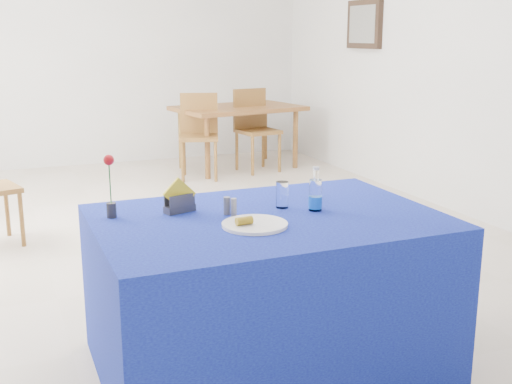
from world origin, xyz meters
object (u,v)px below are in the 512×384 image
plate (255,225)px  water_bottle (315,196)px  blue_table (267,291)px  chair_bg_left (199,129)px  oak_table (238,113)px  chair_bg_right (254,124)px

plate → water_bottle: size_ratio=1.37×
blue_table → chair_bg_left: size_ratio=1.69×
plate → blue_table: bearing=48.2°
water_bottle → oak_table: size_ratio=0.14×
chair_bg_left → chair_bg_right: chair_bg_right is taller
water_bottle → oak_table: (1.32, 4.55, -0.15)m
oak_table → water_bottle: bearing=-106.2°
water_bottle → oak_table: bearing=73.8°
chair_bg_left → chair_bg_right: (0.72, 0.13, 0.01)m
chair_bg_left → plate: bearing=-85.5°
blue_table → chair_bg_right: bearing=68.7°
plate → oak_table: size_ratio=0.19×
oak_table → chair_bg_left: 0.67m
water_bottle → chair_bg_left: 4.33m
blue_table → chair_bg_right: 4.71m
oak_table → chair_bg_right: (0.14, -0.17, -0.12)m
chair_bg_right → chair_bg_left: bearing=-178.8°
plate → blue_table: (0.12, 0.13, -0.39)m
water_bottle → chair_bg_right: (1.46, 4.38, -0.27)m
blue_table → chair_bg_left: chair_bg_left is taller
chair_bg_left → chair_bg_right: size_ratio=0.98×
blue_table → water_bottle: 0.52m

